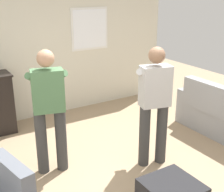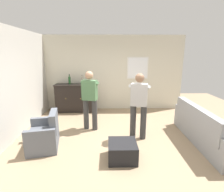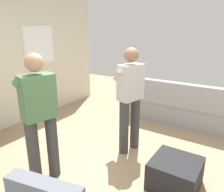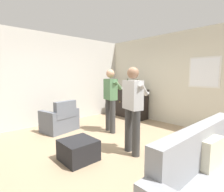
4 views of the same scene
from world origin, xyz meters
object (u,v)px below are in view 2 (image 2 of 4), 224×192
object	(u,v)px
person_standing_left	(90,98)
couch	(202,130)
ottoman	(122,151)
armchair	(45,135)
bottle_wine_green	(82,80)
sideboard_cabinet	(74,98)
person_standing_right	(139,103)
bottle_liquor_amber	(70,80)

from	to	relation	value
person_standing_left	couch	bearing A→B (deg)	-17.12
couch	ottoman	distance (m)	2.10
armchair	bottle_wine_green	size ratio (longest dim) A/B	2.96
sideboard_cabinet	ottoman	bearing A→B (deg)	-63.36
armchair	sideboard_cabinet	bearing A→B (deg)	85.49
ottoman	person_standing_right	bearing A→B (deg)	63.17
armchair	sideboard_cabinet	world-z (taller)	sideboard_cabinet
bottle_liquor_amber	person_standing_left	distance (m)	1.89
armchair	person_standing_right	distance (m)	2.37
bottle_liquor_amber	armchair	bearing A→B (deg)	-91.24
couch	armchair	world-z (taller)	couch
bottle_liquor_amber	person_standing_left	size ratio (longest dim) A/B	0.22
bottle_wine_green	ottoman	xyz separation A→B (m)	(1.25, -3.16, -0.98)
person_standing_right	bottle_liquor_amber	bearing A→B (deg)	134.64
couch	armchair	distance (m)	3.76
couch	ottoman	world-z (taller)	couch
bottle_wine_green	person_standing_left	bearing A→B (deg)	-74.79
couch	sideboard_cabinet	xyz separation A→B (m)	(-3.55, 2.47, 0.18)
bottle_wine_green	ottoman	size ratio (longest dim) A/B	0.57
couch	sideboard_cabinet	bearing A→B (deg)	145.19
ottoman	person_standing_left	bearing A→B (deg)	118.01
person_standing_left	person_standing_right	xyz separation A→B (m)	(1.27, -0.57, 0.00)
couch	person_standing_left	bearing A→B (deg)	162.88
bottle_wine_green	person_standing_left	world-z (taller)	person_standing_left
ottoman	person_standing_left	world-z (taller)	person_standing_left
armchair	bottle_wine_green	distance (m)	2.83
bottle_wine_green	bottle_liquor_amber	bearing A→B (deg)	-178.71
couch	ottoman	size ratio (longest dim) A/B	4.08
couch	sideboard_cabinet	size ratio (longest dim) A/B	1.73
bottle_wine_green	person_standing_right	distance (m)	2.82
armchair	bottle_wine_green	xyz separation A→B (m)	(0.52, 2.64, 0.88)
sideboard_cabinet	armchair	bearing A→B (deg)	-94.51
bottle_wine_green	person_standing_right	size ratio (longest dim) A/B	0.20
bottle_wine_green	person_standing_left	distance (m)	1.73
bottle_liquor_amber	person_standing_right	distance (m)	3.12
armchair	ottoman	world-z (taller)	armchair
armchair	person_standing_right	size ratio (longest dim) A/B	0.59
armchair	sideboard_cabinet	size ratio (longest dim) A/B	0.72
ottoman	sideboard_cabinet	bearing A→B (deg)	116.64
couch	bottle_liquor_amber	world-z (taller)	bottle_liquor_amber
armchair	bottle_liquor_amber	bearing A→B (deg)	88.76
bottle_wine_green	person_standing_right	xyz separation A→B (m)	(1.72, -2.22, -0.23)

